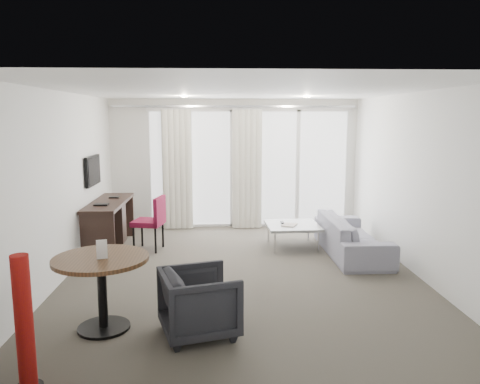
{
  "coord_description": "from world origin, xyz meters",
  "views": [
    {
      "loc": [
        -0.34,
        -6.52,
        2.25
      ],
      "look_at": [
        0.0,
        0.6,
        1.1
      ],
      "focal_mm": 35.0,
      "sensor_mm": 36.0,
      "label": 1
    }
  ],
  "objects_px": {
    "desk": "(110,225)",
    "desk_chair": "(148,223)",
    "red_lamp": "(24,323)",
    "coffee_table": "(292,236)",
    "rattan_chair_b": "(297,190)",
    "rattan_chair_a": "(256,195)",
    "sofa": "(352,236)",
    "tub_armchair": "(199,303)",
    "round_table": "(102,293)"
  },
  "relations": [
    {
      "from": "desk",
      "to": "desk_chair",
      "type": "relative_size",
      "value": 1.89
    },
    {
      "from": "red_lamp",
      "to": "coffee_table",
      "type": "relative_size",
      "value": 1.3
    },
    {
      "from": "red_lamp",
      "to": "rattan_chair_b",
      "type": "distance_m",
      "value": 8.79
    },
    {
      "from": "rattan_chair_a",
      "to": "sofa",
      "type": "bearing_deg",
      "value": -83.42
    },
    {
      "from": "red_lamp",
      "to": "sofa",
      "type": "bearing_deg",
      "value": 44.36
    },
    {
      "from": "tub_armchair",
      "to": "round_table",
      "type": "bearing_deg",
      "value": 64.25
    },
    {
      "from": "tub_armchair",
      "to": "rattan_chair_a",
      "type": "relative_size",
      "value": 0.97
    },
    {
      "from": "round_table",
      "to": "coffee_table",
      "type": "distance_m",
      "value": 3.99
    },
    {
      "from": "desk_chair",
      "to": "rattan_chair_b",
      "type": "relative_size",
      "value": 1.2
    },
    {
      "from": "coffee_table",
      "to": "rattan_chair_b",
      "type": "bearing_deg",
      "value": 79.27
    },
    {
      "from": "sofa",
      "to": "rattan_chair_a",
      "type": "relative_size",
      "value": 2.68
    },
    {
      "from": "desk_chair",
      "to": "coffee_table",
      "type": "height_order",
      "value": "desk_chair"
    },
    {
      "from": "desk",
      "to": "round_table",
      "type": "xyz_separation_m",
      "value": [
        0.63,
        -3.15,
        -0.01
      ]
    },
    {
      "from": "coffee_table",
      "to": "rattan_chair_b",
      "type": "distance_m",
      "value": 3.91
    },
    {
      "from": "round_table",
      "to": "rattan_chair_b",
      "type": "distance_m",
      "value": 7.64
    },
    {
      "from": "rattan_chair_b",
      "to": "tub_armchair",
      "type": "bearing_deg",
      "value": -115.29
    },
    {
      "from": "sofa",
      "to": "rattan_chair_b",
      "type": "relative_size",
      "value": 2.7
    },
    {
      "from": "round_table",
      "to": "rattan_chair_b",
      "type": "bearing_deg",
      "value": 64.8
    },
    {
      "from": "desk_chair",
      "to": "rattan_chair_b",
      "type": "height_order",
      "value": "desk_chair"
    },
    {
      "from": "round_table",
      "to": "rattan_chair_b",
      "type": "height_order",
      "value": "round_table"
    },
    {
      "from": "rattan_chair_b",
      "to": "round_table",
      "type": "bearing_deg",
      "value": -123.1
    },
    {
      "from": "tub_armchair",
      "to": "coffee_table",
      "type": "xyz_separation_m",
      "value": [
        1.49,
        3.25,
        -0.14
      ]
    },
    {
      "from": "tub_armchair",
      "to": "sofa",
      "type": "distance_m",
      "value": 3.68
    },
    {
      "from": "desk_chair",
      "to": "red_lamp",
      "type": "xyz_separation_m",
      "value": [
        -0.41,
        -4.12,
        0.12
      ]
    },
    {
      "from": "desk_chair",
      "to": "coffee_table",
      "type": "relative_size",
      "value": 1.04
    },
    {
      "from": "red_lamp",
      "to": "tub_armchair",
      "type": "distance_m",
      "value": 1.69
    },
    {
      "from": "desk_chair",
      "to": "sofa",
      "type": "xyz_separation_m",
      "value": [
        3.39,
        -0.41,
        -0.16
      ]
    },
    {
      "from": "tub_armchair",
      "to": "rattan_chair_a",
      "type": "xyz_separation_m",
      "value": [
        1.11,
        6.34,
        0.05
      ]
    },
    {
      "from": "tub_armchair",
      "to": "rattan_chair_b",
      "type": "distance_m",
      "value": 7.43
    },
    {
      "from": "round_table",
      "to": "red_lamp",
      "type": "xyz_separation_m",
      "value": [
        -0.36,
        -1.1,
        0.18
      ]
    },
    {
      "from": "desk_chair",
      "to": "coffee_table",
      "type": "distance_m",
      "value": 2.5
    },
    {
      "from": "tub_armchair",
      "to": "sofa",
      "type": "height_order",
      "value": "tub_armchair"
    },
    {
      "from": "rattan_chair_a",
      "to": "rattan_chair_b",
      "type": "height_order",
      "value": "rattan_chair_a"
    },
    {
      "from": "rattan_chair_a",
      "to": "desk",
      "type": "bearing_deg",
      "value": -146.11
    },
    {
      "from": "round_table",
      "to": "desk_chair",
      "type": "bearing_deg",
      "value": 89.13
    },
    {
      "from": "red_lamp",
      "to": "sofa",
      "type": "xyz_separation_m",
      "value": [
        3.8,
        3.72,
        -0.27
      ]
    },
    {
      "from": "tub_armchair",
      "to": "coffee_table",
      "type": "bearing_deg",
      "value": -40.92
    },
    {
      "from": "desk",
      "to": "rattan_chair_a",
      "type": "xyz_separation_m",
      "value": [
        2.77,
        3.01,
        -0.02
      ]
    },
    {
      "from": "round_table",
      "to": "red_lamp",
      "type": "bearing_deg",
      "value": -108.24
    },
    {
      "from": "desk",
      "to": "red_lamp",
      "type": "xyz_separation_m",
      "value": [
        0.27,
        -4.25,
        0.17
      ]
    },
    {
      "from": "desk_chair",
      "to": "sofa",
      "type": "relative_size",
      "value": 0.44
    },
    {
      "from": "desk_chair",
      "to": "tub_armchair",
      "type": "relative_size",
      "value": 1.22
    },
    {
      "from": "coffee_table",
      "to": "rattan_chair_a",
      "type": "relative_size",
      "value": 1.14
    },
    {
      "from": "rattan_chair_b",
      "to": "sofa",
      "type": "bearing_deg",
      "value": -95.45
    },
    {
      "from": "coffee_table",
      "to": "tub_armchair",
      "type": "bearing_deg",
      "value": -114.68
    },
    {
      "from": "red_lamp",
      "to": "sofa",
      "type": "distance_m",
      "value": 5.32
    },
    {
      "from": "round_table",
      "to": "red_lamp",
      "type": "relative_size",
      "value": 0.86
    },
    {
      "from": "round_table",
      "to": "red_lamp",
      "type": "height_order",
      "value": "red_lamp"
    },
    {
      "from": "round_table",
      "to": "rattan_chair_a",
      "type": "height_order",
      "value": "round_table"
    },
    {
      "from": "desk_chair",
      "to": "red_lamp",
      "type": "height_order",
      "value": "red_lamp"
    }
  ]
}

